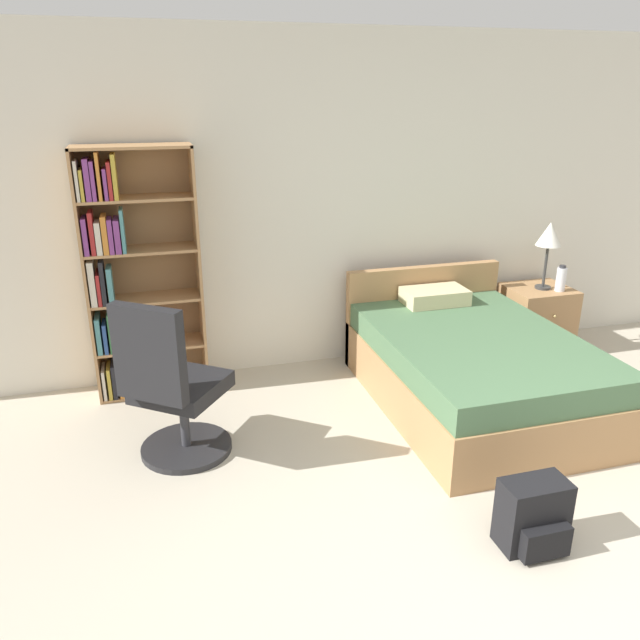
# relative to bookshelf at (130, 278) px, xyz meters

# --- Properties ---
(wall_back) EXTENTS (9.00, 0.06, 2.60)m
(wall_back) POSITION_rel_bookshelf_xyz_m (1.85, 0.22, 0.40)
(wall_back) COLOR silver
(wall_back) RESTS_ON ground_plane
(bookshelf) EXTENTS (0.80, 0.30, 1.81)m
(bookshelf) POSITION_rel_bookshelf_xyz_m (0.00, 0.00, 0.00)
(bookshelf) COLOR #AD7F51
(bookshelf) RESTS_ON ground_plane
(bed) EXTENTS (1.32, 1.91, 0.80)m
(bed) POSITION_rel_bookshelf_xyz_m (2.31, -0.84, -0.61)
(bed) COLOR #AD7F51
(bed) RESTS_ON ground_plane
(office_chair) EXTENTS (0.71, 0.72, 1.06)m
(office_chair) POSITION_rel_bookshelf_xyz_m (0.20, -1.01, -0.44)
(office_chair) COLOR #232326
(office_chair) RESTS_ON ground_plane
(nightstand) EXTENTS (0.53, 0.49, 0.57)m
(nightstand) POSITION_rel_bookshelf_xyz_m (3.33, -0.12, -0.61)
(nightstand) COLOR #AD7F51
(nightstand) RESTS_ON ground_plane
(table_lamp) EXTENTS (0.21, 0.21, 0.57)m
(table_lamp) POSITION_rel_bookshelf_xyz_m (3.34, -0.14, 0.12)
(table_lamp) COLOR #333333
(table_lamp) RESTS_ON nightstand
(water_bottle) EXTENTS (0.08, 0.08, 0.22)m
(water_bottle) POSITION_rel_bookshelf_xyz_m (3.44, -0.24, -0.22)
(water_bottle) COLOR silver
(water_bottle) RESTS_ON nightstand
(backpack_black) EXTENTS (0.33, 0.25, 0.36)m
(backpack_black) POSITION_rel_bookshelf_xyz_m (1.86, -2.31, -0.72)
(backpack_black) COLOR black
(backpack_black) RESTS_ON ground_plane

